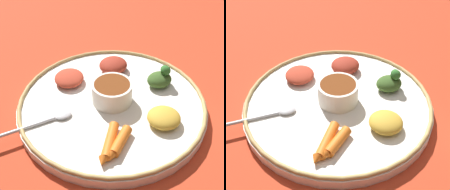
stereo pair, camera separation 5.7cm
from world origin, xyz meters
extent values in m
plane|color=#B7381E|center=(0.00, 0.00, 0.00)|extent=(2.40, 2.40, 0.00)
cylinder|color=white|center=(0.00, 0.00, 0.01)|extent=(0.39, 0.39, 0.02)
torus|color=tan|center=(0.00, 0.00, 0.02)|extent=(0.39, 0.39, 0.01)
cylinder|color=silver|center=(0.00, 0.00, 0.04)|extent=(0.08, 0.08, 0.04)
cylinder|color=brown|center=(0.00, 0.00, 0.06)|extent=(0.07, 0.07, 0.01)
ellipsoid|color=silver|center=(0.09, 0.05, 0.03)|extent=(0.04, 0.04, 0.01)
cylinder|color=silver|center=(0.16, 0.09, 0.02)|extent=(0.11, 0.06, 0.01)
ellipsoid|color=#385623|center=(-0.10, -0.05, 0.04)|extent=(0.07, 0.07, 0.03)
sphere|color=#2D6628|center=(-0.11, -0.06, 0.06)|extent=(0.02, 0.02, 0.02)
sphere|color=#2D6628|center=(-0.11, -0.07, 0.06)|extent=(0.02, 0.02, 0.02)
cylinder|color=orange|center=(0.00, 0.12, 0.03)|extent=(0.03, 0.08, 0.02)
cone|color=orange|center=(0.01, 0.16, 0.03)|extent=(0.02, 0.02, 0.02)
cylinder|color=orange|center=(-0.02, 0.12, 0.03)|extent=(0.04, 0.07, 0.02)
cone|color=orange|center=(0.00, 0.15, 0.03)|extent=(0.02, 0.02, 0.02)
ellipsoid|color=gold|center=(-0.10, 0.06, 0.03)|extent=(0.07, 0.07, 0.03)
ellipsoid|color=#B73D28|center=(0.10, -0.06, 0.03)|extent=(0.08, 0.08, 0.02)
ellipsoid|color=maroon|center=(0.00, -0.11, 0.04)|extent=(0.09, 0.09, 0.03)
camera|label=1|loc=(-0.01, 0.44, 0.41)|focal=44.92mm
camera|label=2|loc=(-0.07, 0.43, 0.41)|focal=44.92mm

